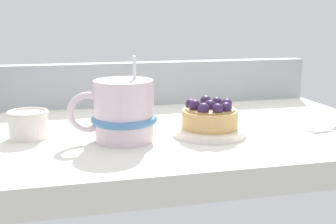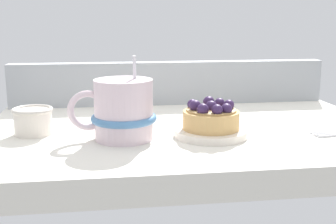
# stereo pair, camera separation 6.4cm
# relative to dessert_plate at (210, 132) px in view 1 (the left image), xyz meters

# --- Properties ---
(ground_plane) EXTENTS (0.66, 0.43, 0.04)m
(ground_plane) POSITION_rel_dessert_plate_xyz_m (-0.02, 0.06, -0.02)
(ground_plane) COLOR silver
(window_rail_back) EXTENTS (0.65, 0.03, 0.09)m
(window_rail_back) POSITION_rel_dessert_plate_xyz_m (-0.02, 0.26, 0.04)
(window_rail_back) COLOR #9EA3A8
(window_rail_back) RESTS_ON ground_plane
(dessert_plate) EXTENTS (0.11, 0.11, 0.01)m
(dessert_plate) POSITION_rel_dessert_plate_xyz_m (0.00, 0.00, 0.00)
(dessert_plate) COLOR silver
(dessert_plate) RESTS_ON ground_plane
(raspberry_tart) EXTENTS (0.08, 0.08, 0.05)m
(raspberry_tart) POSITION_rel_dessert_plate_xyz_m (-0.00, 0.00, 0.02)
(raspberry_tart) COLOR tan
(raspberry_tart) RESTS_ON dessert_plate
(coffee_mug) EXTENTS (0.13, 0.10, 0.12)m
(coffee_mug) POSITION_rel_dessert_plate_xyz_m (-0.13, 0.00, 0.04)
(coffee_mug) COLOR silver
(coffee_mug) RESTS_ON ground_plane
(sugar_bowl) EXTENTS (0.06, 0.06, 0.04)m
(sugar_bowl) POSITION_rel_dessert_plate_xyz_m (-0.27, 0.05, 0.02)
(sugar_bowl) COLOR silver
(sugar_bowl) RESTS_ON ground_plane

